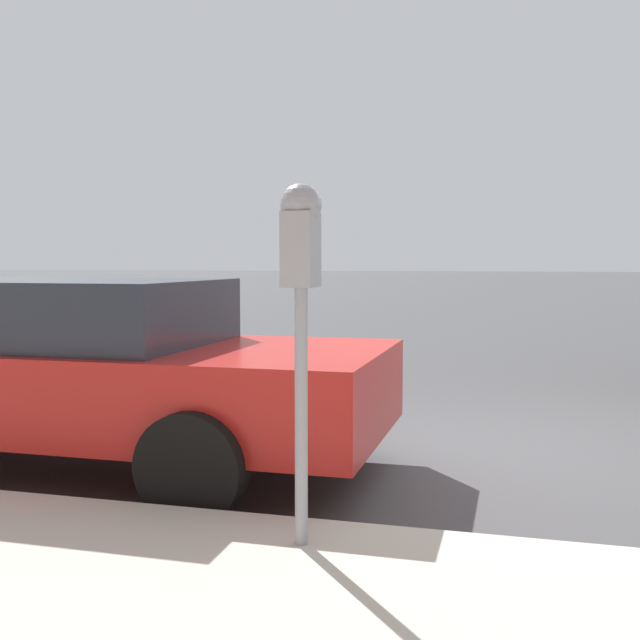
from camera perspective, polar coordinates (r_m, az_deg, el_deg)
name	(u,v)px	position (r m, az deg, el deg)	size (l,w,h in m)	color
ground_plane	(516,455)	(6.00, 14.72, -9.91)	(220.00, 220.00, 0.00)	#424244
parking_meter	(301,270)	(3.40, -1.46, 3.82)	(0.21, 0.19, 1.67)	gray
car_red	(45,364)	(5.80, -20.23, -3.20)	(1.99, 4.87, 1.34)	#B21E19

